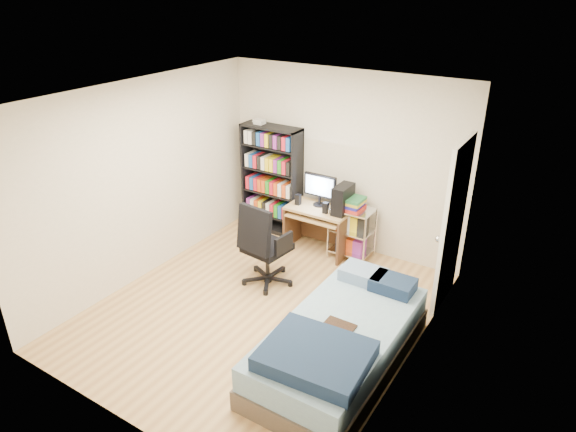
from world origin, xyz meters
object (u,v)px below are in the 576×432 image
Objects in this scene: media_shelf at (272,178)px; computer_desk at (326,213)px; office_chair at (265,259)px; bed at (339,343)px.

media_shelf reaches higher than computer_desk.
computer_desk reaches higher than office_chair.
bed is (1.25, -2.01, -0.33)m from computer_desk.
media_shelf is 1.62m from office_chair.
media_shelf is 1.52× the size of computer_desk.
bed is at bearing -43.91° from media_shelf.
computer_desk is 1.20m from office_chair.
media_shelf is 0.78× the size of bed.
office_chair is at bearing -101.62° from computer_desk.
media_shelf is at bearing 127.32° from office_chair.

